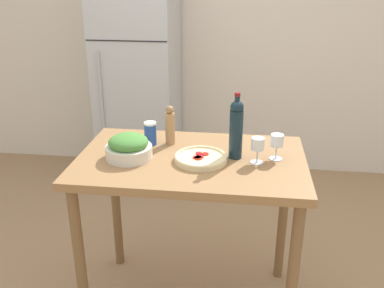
{
  "coord_description": "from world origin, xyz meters",
  "views": [
    {
      "loc": [
        0.26,
        -2.01,
        1.86
      ],
      "look_at": [
        0.0,
        0.04,
        1.01
      ],
      "focal_mm": 40.0,
      "sensor_mm": 36.0,
      "label": 1
    }
  ],
  "objects": [
    {
      "name": "wall_back",
      "position": [
        0.0,
        2.01,
        1.3
      ],
      "size": [
        6.4,
        0.09,
        2.6
      ],
      "color": "silver",
      "rests_on": "ground_plane"
    },
    {
      "name": "refrigerator",
      "position": [
        -0.68,
        1.62,
        0.93
      ],
      "size": [
        0.66,
        0.7,
        1.86
      ],
      "color": "#B7BCC1",
      "rests_on": "ground_plane"
    },
    {
      "name": "prep_counter",
      "position": [
        0.0,
        0.0,
        0.82
      ],
      "size": [
        1.18,
        0.74,
        0.95
      ],
      "color": "olive",
      "rests_on": "ground_plane"
    },
    {
      "name": "wine_bottle",
      "position": [
        0.23,
        0.03,
        1.11
      ],
      "size": [
        0.07,
        0.07,
        0.35
      ],
      "color": "#142833",
      "rests_on": "prep_counter"
    },
    {
      "name": "wine_glass_near",
      "position": [
        0.34,
        -0.02,
        1.05
      ],
      "size": [
        0.07,
        0.07,
        0.13
      ],
      "color": "silver",
      "rests_on": "prep_counter"
    },
    {
      "name": "wine_glass_far",
      "position": [
        0.44,
        0.04,
        1.05
      ],
      "size": [
        0.07,
        0.07,
        0.13
      ],
      "color": "silver",
      "rests_on": "prep_counter"
    },
    {
      "name": "pepper_mill",
      "position": [
        -0.14,
        0.17,
        1.06
      ],
      "size": [
        0.05,
        0.05,
        0.22
      ],
      "color": "#AD7F51",
      "rests_on": "prep_counter"
    },
    {
      "name": "salad_bowl",
      "position": [
        -0.32,
        -0.05,
        1.01
      ],
      "size": [
        0.24,
        0.24,
        0.13
      ],
      "color": "silver",
      "rests_on": "prep_counter"
    },
    {
      "name": "homemade_pizza",
      "position": [
        0.05,
        -0.04,
        0.97
      ],
      "size": [
        0.27,
        0.27,
        0.03
      ],
      "color": "beige",
      "rests_on": "prep_counter"
    },
    {
      "name": "salt_canister",
      "position": [
        -0.25,
        0.15,
        1.02
      ],
      "size": [
        0.07,
        0.07,
        0.13
      ],
      "color": "#284CA3",
      "rests_on": "prep_counter"
    }
  ]
}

